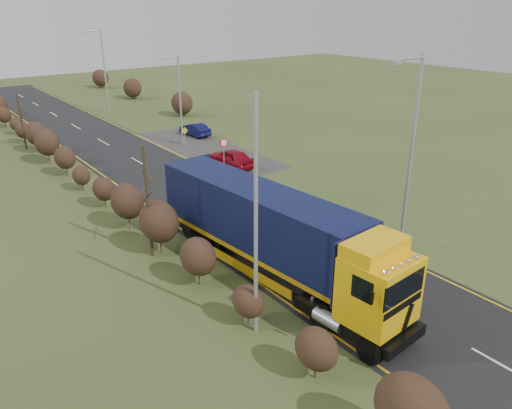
{
  "coord_description": "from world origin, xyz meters",
  "views": [
    {
      "loc": [
        -16.19,
        -18.12,
        12.49
      ],
      "look_at": [
        -0.55,
        2.75,
        1.88
      ],
      "focal_mm": 35.0,
      "sensor_mm": 36.0,
      "label": 1
    }
  ],
  "objects": [
    {
      "name": "ground",
      "position": [
        0.0,
        0.0,
        0.0
      ],
      "size": [
        160.0,
        160.0,
        0.0
      ],
      "primitive_type": "plane",
      "color": "#39481F",
      "rests_on": "ground"
    },
    {
      "name": "road",
      "position": [
        0.0,
        10.0,
        0.01
      ],
      "size": [
        8.0,
        120.0,
        0.02
      ],
      "primitive_type": "cube",
      "color": "black",
      "rests_on": "ground"
    },
    {
      "name": "lorry",
      "position": [
        -2.71,
        -1.55,
        2.46
      ],
      "size": [
        3.62,
        15.74,
        4.34
      ],
      "rotation": [
        0.0,
        0.0,
        0.08
      ],
      "color": "black",
      "rests_on": "ground"
    },
    {
      "name": "hedgerow",
      "position": [
        -6.0,
        7.89,
        1.62
      ],
      "size": [
        2.24,
        102.04,
        6.05
      ],
      "color": "black",
      "rests_on": "ground"
    },
    {
      "name": "layby",
      "position": [
        6.5,
        20.0,
        0.01
      ],
      "size": [
        6.0,
        18.0,
        0.02
      ],
      "primitive_type": "cube",
      "color": "#322F2C",
      "rests_on": "ground"
    },
    {
      "name": "left_pole",
      "position": [
        -6.01,
        -4.52,
        4.85
      ],
      "size": [
        0.16,
        0.16,
        9.71
      ],
      "primitive_type": "cylinder",
      "color": "#9DA1A3",
      "rests_on": "ground"
    },
    {
      "name": "speed_sign",
      "position": [
        4.62,
        13.88,
        1.85
      ],
      "size": [
        0.72,
        0.1,
        2.61
      ],
      "color": "#9DA1A3",
      "rests_on": "ground"
    },
    {
      "name": "warning_board",
      "position": [
        5.7,
        22.15,
        1.06
      ],
      "size": [
        0.67,
        0.11,
        1.77
      ],
      "color": "#9DA1A3",
      "rests_on": "ground"
    },
    {
      "name": "car_red_hatchback",
      "position": [
        5.5,
        14.22,
        0.75
      ],
      "size": [
        2.23,
        4.57,
        1.5
      ],
      "primitive_type": "imported",
      "rotation": [
        0.0,
        0.0,
        3.25
      ],
      "color": "maroon",
      "rests_on": "ground"
    },
    {
      "name": "car_blue_sedan",
      "position": [
        8.34,
        24.84,
        0.63
      ],
      "size": [
        1.66,
        3.92,
        1.26
      ],
      "primitive_type": "imported",
      "rotation": [
        0.0,
        0.0,
        3.23
      ],
      "color": "#0B0C3E",
      "rests_on": "ground"
    },
    {
      "name": "streetlight_near",
      "position": [
        4.45,
        -3.43,
        5.69
      ],
      "size": [
        2.17,
        0.21,
        10.26
      ],
      "color": "#9DA1A3",
      "rests_on": "ground"
    },
    {
      "name": "lane_markings",
      "position": [
        0.0,
        9.69,
        0.03
      ],
      "size": [
        7.52,
        116.0,
        0.01
      ],
      "color": "gold",
      "rests_on": "road"
    },
    {
      "name": "streetlight_far",
      "position": [
        5.67,
        41.12,
        5.3
      ],
      "size": [
        2.04,
        0.19,
        9.59
      ],
      "color": "#9DA1A3",
      "rests_on": "ground"
    },
    {
      "name": "streetlight_mid",
      "position": [
        5.71,
        22.83,
        4.42
      ],
      "size": [
        1.73,
        0.18,
        8.08
      ],
      "color": "#9DA1A3",
      "rests_on": "ground"
    }
  ]
}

